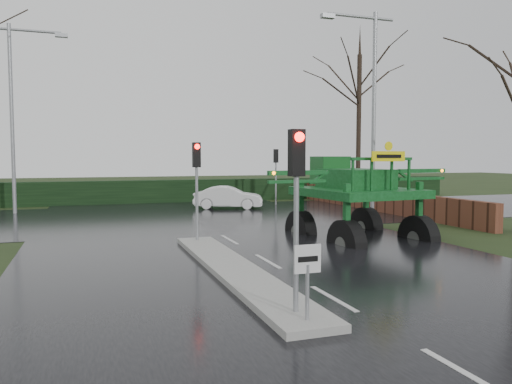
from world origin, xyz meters
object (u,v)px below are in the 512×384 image
object	(u,v)px
street_light_right	(369,96)
crop_sprayer	(344,184)
traffic_signal_mid	(197,170)
white_sedan	(228,209)
traffic_signal_near	(297,181)
traffic_signal_far	(276,164)
keep_left_sign	(307,270)
street_light_left_far	(18,101)

from	to	relation	value
street_light_right	crop_sprayer	world-z (taller)	street_light_right
traffic_signal_mid	white_sedan	distance (m)	12.22
traffic_signal_near	traffic_signal_mid	bearing A→B (deg)	90.00
traffic_signal_far	crop_sprayer	bearing A→B (deg)	77.95
white_sedan	keep_left_sign	bearing A→B (deg)	-171.01
traffic_signal_mid	traffic_signal_far	world-z (taller)	same
street_light_right	crop_sprayer	size ratio (longest dim) A/B	1.26
street_light_right	street_light_left_far	bearing A→B (deg)	153.98
crop_sprayer	traffic_signal_far	bearing A→B (deg)	72.64
traffic_signal_far	white_sedan	distance (m)	4.58
traffic_signal_near	traffic_signal_far	size ratio (longest dim) A/B	1.00
traffic_signal_far	street_light_left_far	world-z (taller)	street_light_left_far
keep_left_sign	crop_sprayer	xyz separation A→B (m)	(4.78, 7.37, 1.05)
traffic_signal_mid	street_light_left_far	bearing A→B (deg)	118.86
traffic_signal_far	crop_sprayer	size ratio (longest dim) A/B	0.44
street_light_left_far	white_sedan	bearing A→B (deg)	-6.95
traffic_signal_near	white_sedan	distance (m)	20.27
keep_left_sign	traffic_signal_mid	size ratio (longest dim) A/B	0.38
street_light_left_far	white_sedan	world-z (taller)	street_light_left_far
traffic_signal_mid	crop_sprayer	bearing A→B (deg)	-18.76
traffic_signal_far	keep_left_sign	bearing A→B (deg)	70.07
crop_sprayer	white_sedan	size ratio (longest dim) A/B	2.00
traffic_signal_near	traffic_signal_far	world-z (taller)	same
street_light_right	crop_sprayer	distance (m)	8.66
white_sedan	traffic_signal_mid	bearing A→B (deg)	179.97
traffic_signal_mid	crop_sprayer	size ratio (longest dim) A/B	0.44
keep_left_sign	white_sedan	world-z (taller)	keep_left_sign
keep_left_sign	crop_sprayer	bearing A→B (deg)	57.02
traffic_signal_far	white_sedan	size ratio (longest dim) A/B	0.89
traffic_signal_mid	white_sedan	world-z (taller)	traffic_signal_mid
traffic_signal_near	white_sedan	size ratio (longest dim) A/B	0.89
keep_left_sign	street_light_right	world-z (taller)	street_light_right
traffic_signal_mid	white_sedan	xyz separation A→B (m)	(4.29, 11.15, -2.59)
keep_left_sign	street_light_left_far	xyz separation A→B (m)	(-6.89, 21.50, 4.93)
traffic_signal_mid	street_light_right	distance (m)	11.05
traffic_signal_mid	street_light_right	world-z (taller)	street_light_right
traffic_signal_far	street_light_right	distance (m)	8.86
keep_left_sign	traffic_signal_far	world-z (taller)	traffic_signal_far
crop_sprayer	white_sedan	bearing A→B (deg)	86.91
keep_left_sign	street_light_right	size ratio (longest dim) A/B	0.14
traffic_signal_far	street_light_left_far	distance (m)	15.08
street_light_right	crop_sprayer	bearing A→B (deg)	-127.55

